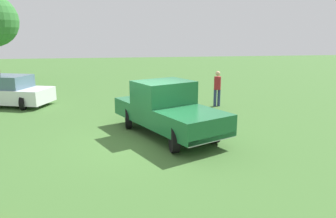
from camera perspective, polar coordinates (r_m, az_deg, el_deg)
The scene contains 4 objects.
ground_plane at distance 10.20m, azimuth -4.28°, elevation -5.63°, with size 80.00×80.00×0.00m, color #3D662D.
pickup_truck at distance 10.52m, azimuth -0.35°, elevation 0.32°, with size 4.91×3.50×1.81m.
sedan_near at distance 16.98m, azimuth -27.63°, elevation 2.82°, with size 3.15×4.75×1.46m.
person_bystander at distance 14.98m, azimuth 9.01°, elevation 4.07°, with size 0.35×0.35×1.68m.
Camera 1 is at (-9.60, 0.94, 3.29)m, focal length 33.31 mm.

